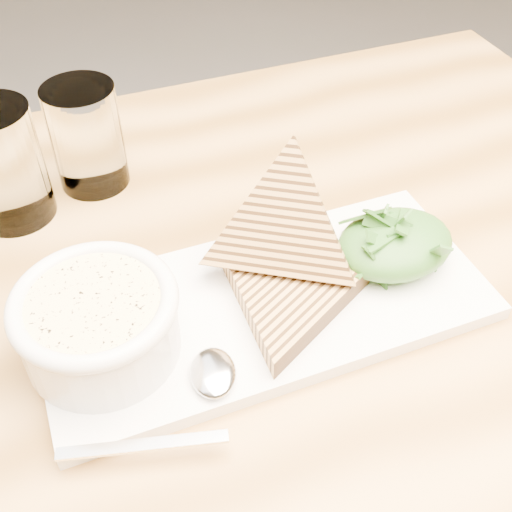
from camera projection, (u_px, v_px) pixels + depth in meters
name	position (u px, v px, depth m)	size (l,w,h in m)	color
table_top	(129.00, 373.00, 0.55)	(1.27, 0.85, 0.04)	#B48444
table_leg_br	(396.00, 233.00, 1.22)	(0.06, 0.06, 0.69)	#B48444
platter	(265.00, 305.00, 0.57)	(0.39, 0.18, 0.01)	white
soup_bowl	(100.00, 329.00, 0.51)	(0.13, 0.13, 0.05)	white
soup	(93.00, 304.00, 0.49)	(0.11, 0.11, 0.01)	#FCE295
bowl_rim	(93.00, 302.00, 0.49)	(0.13, 0.13, 0.01)	white
sandwich_flat	(288.00, 298.00, 0.55)	(0.16, 0.16, 0.02)	#B88848
sandwich_lean	(283.00, 229.00, 0.56)	(0.16, 0.16, 0.09)	#B88848
salad_base	(395.00, 244.00, 0.59)	(0.11, 0.09, 0.04)	#244A19
arugula_pile	(396.00, 239.00, 0.58)	(0.11, 0.10, 0.05)	#336E24
spoon_bowl	(213.00, 373.00, 0.50)	(0.04, 0.05, 0.01)	silver
spoon_handle	(143.00, 445.00, 0.46)	(0.12, 0.01, 0.00)	silver
glass_near	(2.00, 165.00, 0.63)	(0.08, 0.08, 0.12)	white
glass_far	(87.00, 137.00, 0.67)	(0.07, 0.07, 0.11)	white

